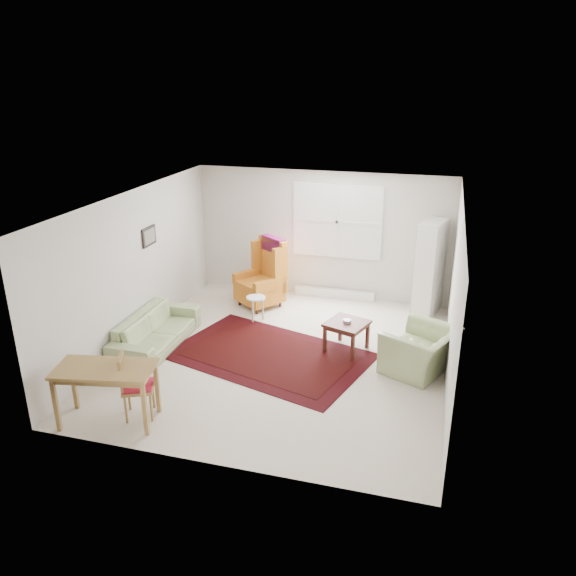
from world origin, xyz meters
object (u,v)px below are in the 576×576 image
(armchair, at_px, (420,346))
(desk, at_px, (108,395))
(sofa, at_px, (155,324))
(wingback_chair, at_px, (259,273))
(desk_chair, at_px, (138,386))
(cabinet, at_px, (430,269))
(coffee_table, at_px, (346,336))
(stool, at_px, (256,308))

(armchair, xyz_separation_m, desk, (-3.75, -2.42, -0.01))
(sofa, distance_m, wingback_chair, 2.37)
(sofa, height_order, desk_chair, desk_chair)
(cabinet, distance_m, desk, 6.00)
(armchair, bearing_deg, sofa, -60.99)
(coffee_table, bearing_deg, wingback_chair, 144.37)
(armchair, bearing_deg, wingback_chair, -94.87)
(armchair, distance_m, desk_chair, 4.08)
(sofa, bearing_deg, wingback_chair, -27.96)
(stool, bearing_deg, cabinet, 21.05)
(coffee_table, relative_size, cabinet, 0.34)
(sofa, relative_size, armchair, 1.85)
(coffee_table, distance_m, cabinet, 2.29)
(coffee_table, bearing_deg, stool, 157.93)
(sofa, height_order, wingback_chair, wingback_chair)
(sofa, relative_size, cabinet, 1.08)
(coffee_table, bearing_deg, desk, -132.70)
(armchair, xyz_separation_m, coffee_table, (-1.18, 0.37, -0.15))
(coffee_table, xyz_separation_m, cabinet, (1.18, 1.86, 0.64))
(sofa, relative_size, stool, 4.15)
(coffee_table, relative_size, desk_chair, 0.68)
(wingback_chair, xyz_separation_m, desk, (-0.65, -4.18, -0.27))
(sofa, xyz_separation_m, wingback_chair, (1.09, 2.08, 0.27))
(cabinet, bearing_deg, desk, -113.14)
(cabinet, xyz_separation_m, desk_chair, (-3.44, -4.43, -0.44))
(stool, relative_size, cabinet, 0.26)
(desk_chair, bearing_deg, coffee_table, -65.21)
(sofa, relative_size, coffee_table, 3.16)
(desk, bearing_deg, sofa, 102.03)
(sofa, relative_size, wingback_chair, 1.45)
(sofa, distance_m, armchair, 4.21)
(stool, bearing_deg, wingback_chair, 102.84)
(armchair, bearing_deg, desk, -32.58)
(wingback_chair, distance_m, stool, 0.80)
(wingback_chair, distance_m, cabinet, 3.15)
(cabinet, bearing_deg, coffee_table, -106.57)
(wingback_chair, bearing_deg, stool, -42.49)
(armchair, xyz_separation_m, stool, (-2.96, 1.09, -0.17))
(stool, distance_m, cabinet, 3.23)
(cabinet, relative_size, desk, 1.44)
(desk_chair, bearing_deg, desk, 101.22)
(stool, bearing_deg, coffee_table, -22.07)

